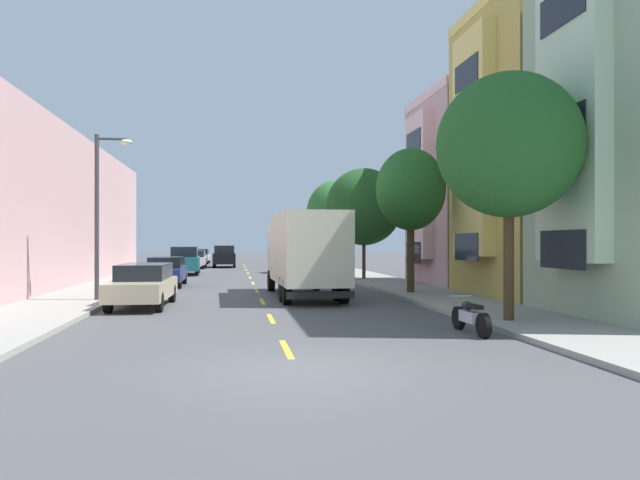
# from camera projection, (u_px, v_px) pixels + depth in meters

# --- Properties ---
(ground_plane) EXTENTS (160.00, 160.00, 0.00)m
(ground_plane) POSITION_uv_depth(u_px,v_px,m) (249.00, 275.00, 40.22)
(ground_plane) COLOR #4C4C4F
(sidewalk_left) EXTENTS (3.20, 120.00, 0.14)m
(sidewalk_left) POSITION_uv_depth(u_px,v_px,m) (137.00, 277.00, 37.19)
(sidewalk_left) COLOR #99968E
(sidewalk_left) RESTS_ON ground_plane
(sidewalk_right) EXTENTS (3.20, 120.00, 0.14)m
(sidewalk_right) POSITION_uv_depth(u_px,v_px,m) (356.00, 275.00, 39.30)
(sidewalk_right) COLOR #99968E
(sidewalk_right) RESTS_ON ground_plane
(lane_centerline_dashes) EXTENTS (0.14, 47.20, 0.01)m
(lane_centerline_dashes) POSITION_uv_depth(u_px,v_px,m) (251.00, 280.00, 34.78)
(lane_centerline_dashes) COLOR yellow
(lane_centerline_dashes) RESTS_ON ground_plane
(townhouse_second_mustard) EXTENTS (14.09, 6.69, 12.00)m
(townhouse_second_mustard) POSITION_uv_depth(u_px,v_px,m) (630.00, 158.00, 24.57)
(townhouse_second_mustard) COLOR tan
(townhouse_second_mustard) RESTS_ON ground_plane
(townhouse_third_rose) EXTENTS (11.77, 6.69, 10.00)m
(townhouse_third_rose) POSITION_uv_depth(u_px,v_px,m) (523.00, 194.00, 31.21)
(townhouse_third_rose) COLOR #CC9E9E
(townhouse_third_rose) RESTS_ON ground_plane
(street_tree_nearest) EXTENTS (3.95, 3.95, 6.81)m
(street_tree_nearest) POSITION_uv_depth(u_px,v_px,m) (509.00, 146.00, 16.18)
(street_tree_nearest) COLOR #47331E
(street_tree_nearest) RESTS_ON sidewalk_right
(street_tree_second) EXTENTS (2.97, 2.97, 6.14)m
(street_tree_second) POSITION_uv_depth(u_px,v_px,m) (411.00, 190.00, 25.04)
(street_tree_second) COLOR #47331E
(street_tree_second) RESTS_ON sidewalk_right
(street_tree_third) EXTENTS (4.39, 4.39, 6.39)m
(street_tree_third) POSITION_uv_depth(u_px,v_px,m) (364.00, 207.00, 33.90)
(street_tree_third) COLOR #47331E
(street_tree_third) RESTS_ON sidewalk_right
(street_tree_farthest) EXTENTS (4.37, 4.37, 6.64)m
(street_tree_farthest) POSITION_uv_depth(u_px,v_px,m) (336.00, 213.00, 42.77)
(street_tree_farthest) COLOR #47331E
(street_tree_farthest) RESTS_ON sidewalk_right
(street_lamp) EXTENTS (1.35, 0.28, 6.12)m
(street_lamp) POSITION_uv_depth(u_px,v_px,m) (101.00, 203.00, 21.74)
(street_lamp) COLOR #38383D
(street_lamp) RESTS_ON sidewalk_left
(delivery_box_truck) EXTENTS (2.61, 8.15, 3.41)m
(delivery_box_truck) POSITION_uv_depth(u_px,v_px,m) (305.00, 250.00, 24.07)
(delivery_box_truck) COLOR beige
(delivery_box_truck) RESTS_ON ground_plane
(parked_wagon_white) EXTENTS (1.84, 4.71, 1.50)m
(parked_wagon_white) POSITION_uv_depth(u_px,v_px,m) (195.00, 259.00, 50.47)
(parked_wagon_white) COLOR silver
(parked_wagon_white) RESTS_ON ground_plane
(parked_wagon_silver) EXTENTS (1.89, 4.73, 1.50)m
(parked_wagon_silver) POSITION_uv_depth(u_px,v_px,m) (200.00, 256.00, 60.49)
(parked_wagon_silver) COLOR #B2B5BA
(parked_wagon_silver) RESTS_ON ground_plane
(parked_hatchback_orange) EXTENTS (1.83, 4.04, 1.50)m
(parked_hatchback_orange) POSITION_uv_depth(u_px,v_px,m) (299.00, 260.00, 48.32)
(parked_hatchback_orange) COLOR orange
(parked_hatchback_orange) RESTS_ON ground_plane
(parked_sedan_burgundy) EXTENTS (1.90, 4.54, 1.43)m
(parked_sedan_burgundy) POSITION_uv_depth(u_px,v_px,m) (311.00, 264.00, 40.92)
(parked_sedan_burgundy) COLOR maroon
(parked_sedan_burgundy) RESTS_ON ground_plane
(parked_wagon_forest) EXTENTS (1.91, 4.73, 1.50)m
(parked_wagon_forest) POSITION_uv_depth(u_px,v_px,m) (288.00, 256.00, 58.39)
(parked_wagon_forest) COLOR #194C28
(parked_wagon_forest) RESTS_ON ground_plane
(parked_wagon_champagne) EXTENTS (1.96, 4.75, 1.50)m
(parked_wagon_champagne) POSITION_uv_depth(u_px,v_px,m) (143.00, 284.00, 20.66)
(parked_wagon_champagne) COLOR tan
(parked_wagon_champagne) RESTS_ON ground_plane
(parked_suv_teal) EXTENTS (2.09, 4.85, 1.93)m
(parked_suv_teal) POSITION_uv_depth(u_px,v_px,m) (185.00, 260.00, 40.55)
(parked_suv_teal) COLOR #195B60
(parked_suv_teal) RESTS_ON ground_plane
(parked_hatchback_red) EXTENTS (1.74, 4.00, 1.50)m
(parked_hatchback_red) POSITION_uv_depth(u_px,v_px,m) (325.00, 267.00, 34.81)
(parked_hatchback_red) COLOR #AD1E1E
(parked_hatchback_red) RESTS_ON ground_plane
(parked_wagon_navy) EXTENTS (1.83, 4.71, 1.50)m
(parked_wagon_navy) POSITION_uv_depth(u_px,v_px,m) (166.00, 271.00, 30.14)
(parked_wagon_navy) COLOR navy
(parked_wagon_navy) RESTS_ON ground_plane
(moving_black_sedan) EXTENTS (1.95, 4.80, 1.93)m
(moving_black_sedan) POSITION_uv_depth(u_px,v_px,m) (224.00, 256.00, 52.25)
(moving_black_sedan) COLOR black
(moving_black_sedan) RESTS_ON ground_plane
(parked_motorcycle) EXTENTS (0.62, 2.05, 0.90)m
(parked_motorcycle) POSITION_uv_depth(u_px,v_px,m) (470.00, 317.00, 14.67)
(parked_motorcycle) COLOR black
(parked_motorcycle) RESTS_ON ground_plane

